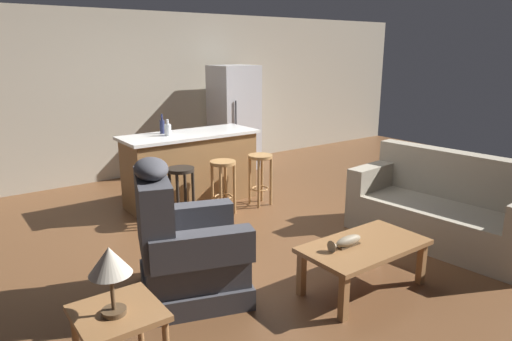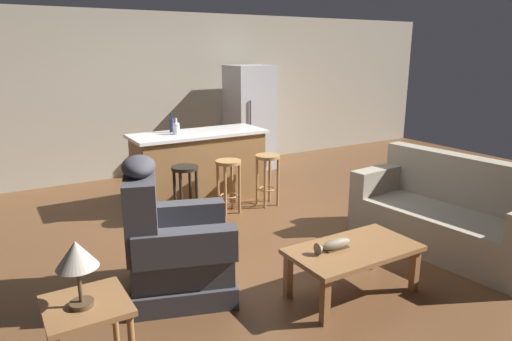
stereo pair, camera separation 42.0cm
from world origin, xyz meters
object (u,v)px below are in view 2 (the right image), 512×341
(fish_figurine, at_px, (333,245))
(kitchen_island, at_px, (199,167))
(bar_stool_middle, at_px, (228,177))
(bottle_short_amber, at_px, (176,128))
(table_lamp, at_px, (77,258))
(couch, at_px, (450,216))
(coffee_table, at_px, (353,254))
(bottle_tall_green, at_px, (172,125))
(refrigerator, at_px, (250,118))
(end_table, at_px, (87,318))
(bar_stool_right, at_px, (267,170))
(bar_stool_left, at_px, (185,183))
(recliner_near_lamp, at_px, (171,245))

(fish_figurine, bearing_deg, kitchen_island, 87.94)
(bar_stool_middle, height_order, bottle_short_amber, bottle_short_amber)
(table_lamp, relative_size, kitchen_island, 0.23)
(couch, distance_m, table_lamp, 3.70)
(coffee_table, relative_size, bottle_tall_green, 4.37)
(fish_figurine, distance_m, refrigerator, 4.41)
(end_table, relative_size, table_lamp, 1.37)
(fish_figurine, height_order, refrigerator, refrigerator)
(bar_stool_right, bearing_deg, kitchen_island, 137.66)
(refrigerator, bearing_deg, coffee_table, -108.90)
(bar_stool_left, relative_size, bottle_tall_green, 2.70)
(couch, bearing_deg, recliner_near_lamp, -18.32)
(kitchen_island, distance_m, refrigerator, 1.96)
(fish_figurine, relative_size, bottle_short_amber, 1.64)
(end_table, xyz_separation_m, bar_stool_middle, (2.16, 2.30, 0.01))
(coffee_table, distance_m, bottle_tall_green, 3.22)
(bar_stool_middle, distance_m, bottle_short_amber, 0.94)
(table_lamp, bearing_deg, bottle_tall_green, 60.51)
(refrigerator, bearing_deg, end_table, -130.57)
(bar_stool_middle, relative_size, refrigerator, 0.39)
(bar_stool_right, bearing_deg, end_table, -139.94)
(bottle_short_amber, bearing_deg, kitchen_island, -1.40)
(bar_stool_right, distance_m, refrigerator, 2.04)
(fish_figurine, relative_size, bar_stool_left, 0.50)
(couch, bearing_deg, end_table, -2.80)
(couch, relative_size, refrigerator, 1.12)
(recliner_near_lamp, xyz_separation_m, bottle_short_amber, (0.91, 2.13, 0.61))
(coffee_table, distance_m, kitchen_island, 2.94)
(couch, bearing_deg, refrigerator, -94.32)
(table_lamp, bearing_deg, bar_stool_right, 40.08)
(fish_figurine, distance_m, bar_stool_middle, 2.27)
(kitchen_island, bearing_deg, couch, -60.09)
(couch, height_order, bar_stool_middle, couch)
(recliner_near_lamp, relative_size, bar_stool_middle, 1.76)
(end_table, distance_m, bar_stool_middle, 3.16)
(bottle_short_amber, bearing_deg, bottle_tall_green, 87.48)
(coffee_table, relative_size, bar_stool_left, 1.62)
(recliner_near_lamp, height_order, bottle_tall_green, bottle_tall_green)
(couch, relative_size, recliner_near_lamp, 1.64)
(end_table, height_order, kitchen_island, kitchen_island)
(fish_figurine, xyz_separation_m, bottle_short_amber, (-0.20, 2.90, 0.57))
(bottle_tall_green, bearing_deg, table_lamp, -119.49)
(table_lamp, relative_size, bar_stool_right, 0.60)
(bottle_tall_green, bearing_deg, fish_figurine, -86.42)
(couch, height_order, bottle_tall_green, bottle_tall_green)
(bar_stool_left, relative_size, bar_stool_middle, 1.00)
(table_lamp, bearing_deg, couch, 3.21)
(recliner_near_lamp, height_order, bar_stool_left, recliner_near_lamp)
(couch, height_order, recliner_near_lamp, recliner_near_lamp)
(fish_figurine, distance_m, recliner_near_lamp, 1.35)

